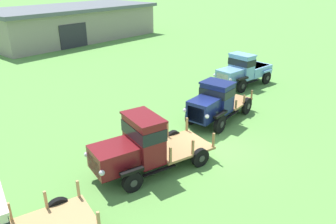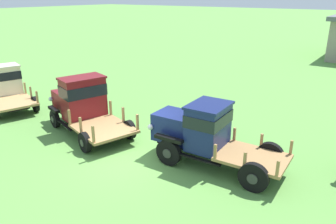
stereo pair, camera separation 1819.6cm
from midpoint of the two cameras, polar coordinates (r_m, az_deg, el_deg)
name	(u,v)px [view 2 (the right image)]	position (r m, az deg, el deg)	size (l,w,h in m)	color
ground_plane	(133,156)	(9.93, 40.90, -25.23)	(240.00, 240.00, 0.00)	#5B9342
vintage_truck_foreground_near	(3,85)	(12.00, -6.38, -5.90)	(4.84, 3.01, 2.09)	black
vintage_truck_second_in_line	(82,103)	(9.81, 21.73, -13.37)	(5.18, 3.14, 2.30)	black
vintage_truck_midrow_center	(203,132)	(10.82, 54.07, -17.81)	(4.72, 2.02, 2.13)	black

